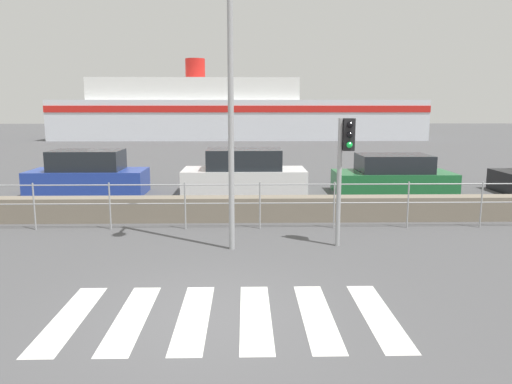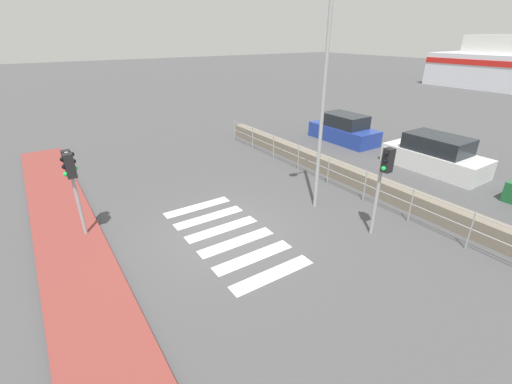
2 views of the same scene
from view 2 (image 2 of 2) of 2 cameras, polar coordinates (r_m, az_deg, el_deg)
name	(u,v)px [view 2 (image 2 of 2)]	position (r m, az deg, el deg)	size (l,w,h in m)	color
ground_plane	(225,232)	(10.76, -5.21, -6.59)	(160.00, 160.00, 0.00)	#4C4C4F
sidewalk_brick	(81,278)	(9.84, -27.12, -12.57)	(24.00, 1.80, 0.12)	brown
crosswalk	(229,235)	(10.56, -4.52, -7.19)	(4.95, 2.40, 0.01)	silver
seawall	(360,179)	(14.24, 16.97, 2.04)	(18.55, 0.55, 0.65)	slate
harbor_fence	(346,173)	(13.44, 14.78, 3.02)	(16.73, 0.04, 1.18)	#9EA0A3
traffic_light_near	(71,172)	(10.81, -28.47, 2.99)	(0.58, 0.41, 2.68)	#9EA0A3
traffic_light_far	(384,173)	(10.28, 20.49, 2.99)	(0.34, 0.32, 2.77)	#9EA0A3
streetlamp	(321,84)	(11.03, 10.81, 17.30)	(0.32, 0.94, 6.96)	#9EA0A3
parked_car_blue	(344,130)	(20.26, 14.42, 10.02)	(3.97, 1.72, 1.53)	#233D9E
parked_car_white	(435,155)	(17.27, 27.69, 5.42)	(4.27, 1.87, 1.56)	silver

